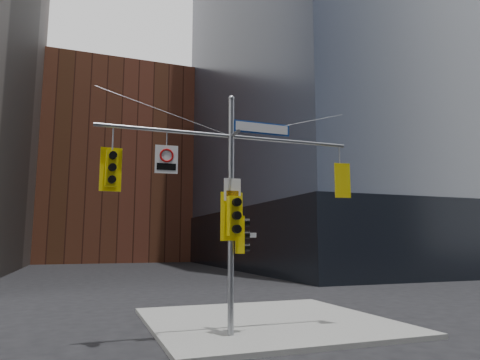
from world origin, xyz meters
TOP-DOWN VIEW (x-y plane):
  - ground at (0.00, 0.00)m, footprint 160.00×160.00m
  - sidewalk_corner at (2.00, 4.00)m, footprint 8.00×8.00m
  - podium_ne at (28.00, 32.00)m, footprint 36.40×36.40m
  - brick_midrise at (0.00, 58.00)m, footprint 26.00×20.00m
  - signal_assembly at (0.00, 1.99)m, footprint 8.00×0.80m
  - traffic_light_west_arm at (-3.47, 2.01)m, footprint 0.59×0.48m
  - traffic_light_east_arm at (3.84, 1.99)m, footprint 0.55×0.47m
  - traffic_light_pole_side at (0.33, 1.99)m, footprint 0.48×0.41m
  - traffic_light_pole_front at (-0.00, 1.73)m, footprint 0.69×0.55m
  - street_sign_blade at (1.02, 2.00)m, footprint 1.90×0.09m
  - regulatory_sign_arm at (-1.97, 1.97)m, footprint 0.65×0.10m
  - regulatory_sign_pole at (0.00, 1.88)m, footprint 0.51×0.07m
  - street_blade_ew at (0.45, 2.00)m, footprint 0.72×0.03m
  - street_blade_ns at (0.00, 2.45)m, footprint 0.13×0.72m

SIDE VIEW (x-z plane):
  - ground at x=0.00m, z-range 0.00..0.00m
  - sidewalk_corner at x=2.00m, z-range 0.00..0.15m
  - street_blade_ns at x=0.00m, z-range 2.90..3.04m
  - street_blade_ew at x=0.45m, z-range 2.93..3.07m
  - podium_ne at x=28.00m, z-range 0.00..6.00m
  - traffic_light_pole_side at x=0.33m, z-range 2.46..3.57m
  - traffic_light_pole_front at x=0.00m, z-range 2.83..4.27m
  - regulatory_sign_pole at x=0.00m, z-range 3.99..4.66m
  - signal_assembly at x=0.00m, z-range 0.77..8.07m
  - traffic_light_west_arm at x=-3.47m, z-range 4.18..5.42m
  - traffic_light_east_arm at x=3.84m, z-range 4.23..5.37m
  - regulatory_sign_arm at x=-1.97m, z-range 4.77..5.59m
  - street_sign_blade at x=1.02m, z-range 6.17..6.53m
  - brick_midrise at x=0.00m, z-range 0.00..28.00m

